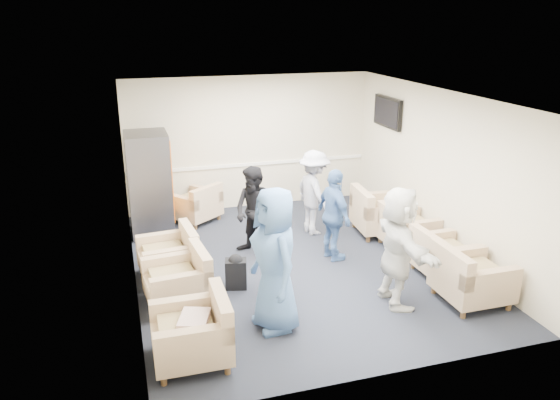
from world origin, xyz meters
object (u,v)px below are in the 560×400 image
object	(u,v)px
person_front_left	(275,260)
armchair_right_near	(469,279)
armchair_right_far	(377,214)
armchair_corner	(197,206)
armchair_right_midfar	(405,230)
armchair_left_far	(171,257)
person_mid_left	(276,248)
armchair_left_near	(196,334)
person_back_left	(255,212)
person_back_right	(314,193)
armchair_left_mid	(181,282)
armchair_right_midnear	(440,256)
vending_machine	(150,184)
person_front_right	(398,247)
person_mid_right	(334,215)

from	to	relation	value
person_front_left	armchair_right_near	bearing A→B (deg)	78.15
armchair_right_far	armchair_corner	world-z (taller)	armchair_right_far
armchair_right_midfar	armchair_right_far	size ratio (longest dim) A/B	0.87
armchair_left_far	armchair_right_near	distance (m)	4.34
armchair_right_near	armchair_right_far	bearing A→B (deg)	1.45
armchair_right_midfar	person_mid_left	size ratio (longest dim) A/B	0.55
armchair_left_near	armchair_right_near	distance (m)	3.83
person_back_left	person_back_right	distance (m)	1.41
armchair_left_mid	armchair_right_midnear	bearing A→B (deg)	80.64
armchair_left_near	armchair_right_midnear	distance (m)	4.08
vending_machine	person_mid_left	distance (m)	3.37
armchair_right_midfar	armchair_corner	bearing A→B (deg)	52.59
armchair_left_far	person_back_left	xyz separation A→B (m)	(1.42, 0.41, 0.43)
armchair_corner	vending_machine	xyz separation A→B (m)	(-0.87, -0.32, 0.61)
armchair_left_near	person_front_right	world-z (taller)	person_front_right
person_front_right	person_mid_right	bearing A→B (deg)	14.27
armchair_left_mid	person_back_right	size ratio (longest dim) A/B	0.59
armchair_left_mid	armchair_right_midnear	xyz separation A→B (m)	(3.92, -0.25, -0.02)
armchair_right_midnear	person_front_left	distance (m)	2.99
armchair_left_near	vending_machine	bearing A→B (deg)	-176.75
vending_machine	person_mid_left	world-z (taller)	vending_machine
armchair_left_mid	armchair_left_far	xyz separation A→B (m)	(-0.04, 0.88, -0.00)
armchair_left_near	person_front_right	bearing A→B (deg)	101.44
armchair_left_near	armchair_right_near	size ratio (longest dim) A/B	0.99
person_mid_left	person_mid_right	world-z (taller)	person_mid_left
person_back_left	person_back_right	size ratio (longest dim) A/B	0.98
person_front_right	person_back_right	bearing A→B (deg)	8.57
person_mid_right	person_mid_left	bearing A→B (deg)	119.31
armchair_right_midfar	person_front_right	size ratio (longest dim) A/B	0.50
person_front_left	person_back_left	distance (m)	2.25
person_back_left	armchair_corner	bearing A→B (deg)	162.49
person_back_right	armchair_right_midfar	bearing A→B (deg)	-140.48
armchair_corner	person_mid_right	bearing A→B (deg)	91.55
armchair_right_far	person_mid_left	bearing A→B (deg)	130.79
armchair_left_near	person_mid_left	bearing A→B (deg)	132.51
armchair_left_mid	armchair_right_midfar	distance (m)	4.00
armchair_right_midnear	person_mid_left	bearing A→B (deg)	87.73
armchair_right_midfar	person_mid_left	bearing A→B (deg)	109.81
armchair_corner	person_back_right	world-z (taller)	person_back_right
armchair_left_far	armchair_left_mid	bearing A→B (deg)	-2.56
vending_machine	person_back_left	size ratio (longest dim) A/B	1.23
armchair_right_midnear	person_back_left	bearing A→B (deg)	57.23
person_back_right	armchair_corner	bearing A→B (deg)	48.62
armchair_corner	person_front_right	size ratio (longest dim) A/B	0.66
armchair_right_far	person_front_right	xyz separation A→B (m)	(-0.91, -2.41, 0.49)
armchair_left_near	person_back_left	distance (m)	3.03
person_front_left	person_mid_right	bearing A→B (deg)	130.63
armchair_right_near	armchair_right_midfar	world-z (taller)	armchair_right_near
person_front_left	person_mid_left	xyz separation A→B (m)	(0.22, 0.71, -0.17)
armchair_right_near	armchair_right_far	xyz separation A→B (m)	(-0.06, 2.68, 0.01)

